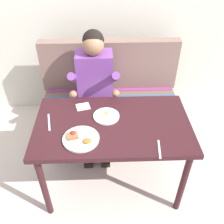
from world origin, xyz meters
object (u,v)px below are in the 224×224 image
table (113,131)px  plate_breakfast (80,138)px  plate_eggs (106,116)px  knife (49,122)px  couch (110,105)px  napkin (83,107)px  person (95,82)px  fork (159,149)px

table → plate_breakfast: (-0.24, -0.17, 0.09)m
plate_eggs → knife: (-0.44, -0.05, -0.01)m
table → couch: 0.83m
table → knife: 0.50m
couch → napkin: bearing=-113.5°
napkin → knife: napkin is taller
person → plate_eggs: bearing=-78.9°
couch → knife: bearing=-123.7°
fork → napkin: bearing=143.9°
table → fork: 0.43m
napkin → table: bearing=-41.6°
plate_breakfast → fork: plate_breakfast is taller
person → fork: 0.98m
couch → plate_eggs: (-0.05, -0.69, 0.41)m
table → person: bearing=104.1°
knife → plate_breakfast: bearing=-49.5°
plate_eggs → napkin: bearing=145.0°
napkin → knife: 0.31m
napkin → knife: bearing=-143.5°
table → person: (-0.15, 0.59, 0.09)m
plate_eggs → fork: size_ratio=1.22×
person → plate_breakfast: (-0.09, -0.76, 0.00)m
fork → knife: 0.86m
fork → person: bearing=123.6°
plate_breakfast → knife: plate_breakfast is taller
napkin → person: bearing=76.3°
plate_eggs → knife: bearing=-173.4°
couch → table: bearing=-90.0°
person → plate_breakfast: person is taller
couch → napkin: couch is taller
plate_breakfast → plate_eggs: plate_breakfast is taller
plate_breakfast → couch: bearing=75.7°
person → knife: size_ratio=6.06×
person → knife: bearing=-121.4°
couch → plate_breakfast: (-0.24, -0.93, 0.41)m
table → knife: (-0.49, 0.03, 0.08)m
plate_eggs → couch: bearing=86.1°
table → napkin: napkin is taller
couch → plate_eggs: couch is taller
fork → knife: same height
knife → person: bearing=46.9°
person → plate_eggs: size_ratio=5.84×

